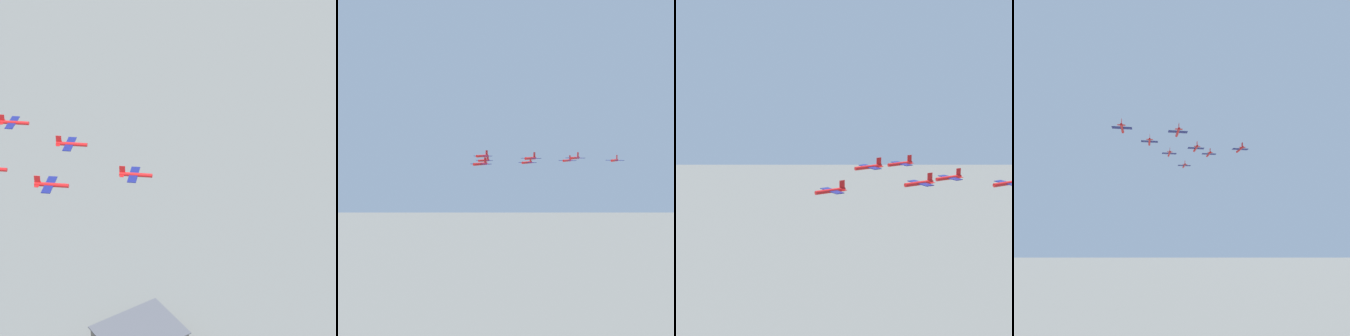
% 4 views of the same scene
% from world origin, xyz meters
% --- Properties ---
extents(jet_0, '(7.24, 7.14, 2.72)m').
position_xyz_m(jet_0, '(54.46, -28.59, 138.76)').
color(jet_0, red).
extents(jet_1, '(7.24, 7.14, 2.72)m').
position_xyz_m(jet_1, '(61.37, -48.47, 140.44)').
color(jet_1, red).
extents(jet_2, '(7.24, 7.14, 2.72)m').
position_xyz_m(jet_2, '(75.19, -32.21, 141.05)').
color(jet_2, red).
extents(jet_3, '(7.24, 7.14, 2.72)m').
position_xyz_m(jet_3, '(68.29, -68.35, 140.26)').
color(jet_3, red).
extents(jet_4, '(7.24, 7.14, 2.72)m').
position_xyz_m(jet_4, '(82.11, -52.09, 138.05)').
color(jet_4, red).
extents(jet_5, '(7.24, 7.14, 2.72)m').
position_xyz_m(jet_5, '(95.93, -35.82, 138.56)').
color(jet_5, red).
extents(jet_6, '(7.24, 7.14, 2.72)m').
position_xyz_m(jet_6, '(75.20, -88.23, 138.97)').
color(jet_6, red).
extents(jet_7, '(7.24, 7.14, 2.72)m').
position_xyz_m(jet_7, '(89.02, -71.96, 138.53)').
color(jet_7, red).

